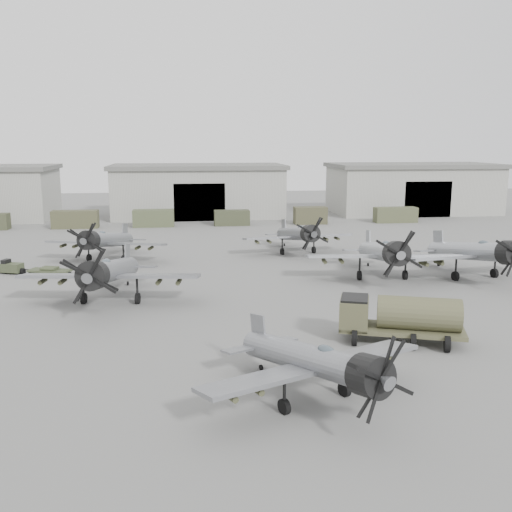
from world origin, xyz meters
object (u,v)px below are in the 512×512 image
(aircraft_near_1, at_px, (318,362))
(aircraft_mid_2, at_px, (384,253))
(tug_trailer, at_px, (26,269))
(aircraft_far_1, at_px, (299,234))
(aircraft_mid_3, at_px, (478,252))
(fuel_tanker, at_px, (400,316))
(aircraft_far_0, at_px, (105,240))
(aircraft_mid_1, at_px, (109,272))

(aircraft_near_1, height_order, aircraft_mid_2, aircraft_mid_2)
(aircraft_near_1, bearing_deg, tug_trailer, 100.56)
(aircraft_mid_2, height_order, aircraft_far_1, aircraft_mid_2)
(aircraft_near_1, height_order, aircraft_mid_3, aircraft_mid_3)
(aircraft_mid_3, height_order, tug_trailer, aircraft_mid_3)
(aircraft_mid_2, xyz_separation_m, tug_trailer, (-33.06, 6.53, -2.03))
(aircraft_near_1, distance_m, fuel_tanker, 10.82)
(aircraft_far_1, bearing_deg, aircraft_far_0, 177.24)
(tug_trailer, bearing_deg, aircraft_far_0, 54.12)
(aircraft_mid_2, xyz_separation_m, fuel_tanker, (-4.62, -16.03, -0.85))
(aircraft_mid_1, height_order, aircraft_far_1, aircraft_mid_1)
(aircraft_far_0, height_order, fuel_tanker, aircraft_far_0)
(tug_trailer, bearing_deg, aircraft_mid_3, 8.96)
(aircraft_mid_3, xyz_separation_m, fuel_tanker, (-13.25, -15.19, -0.84))
(aircraft_far_0, height_order, tug_trailer, aircraft_far_0)
(aircraft_far_1, bearing_deg, aircraft_mid_2, -75.72)
(aircraft_mid_1, height_order, aircraft_mid_3, aircraft_mid_1)
(fuel_tanker, bearing_deg, aircraft_mid_1, 169.11)
(aircraft_mid_2, height_order, tug_trailer, aircraft_mid_2)
(aircraft_mid_2, height_order, aircraft_mid_3, aircraft_mid_2)
(aircraft_far_1, bearing_deg, aircraft_mid_1, -143.42)
(aircraft_near_1, xyz_separation_m, fuel_tanker, (7.21, 8.06, -0.48))
(aircraft_mid_3, bearing_deg, aircraft_mid_1, 178.37)
(aircraft_near_1, relative_size, fuel_tanker, 1.45)
(aircraft_far_1, height_order, tug_trailer, aircraft_far_1)
(aircraft_mid_2, height_order, aircraft_far_0, aircraft_mid_2)
(aircraft_mid_1, distance_m, aircraft_far_1, 25.91)
(aircraft_far_0, relative_size, aircraft_far_1, 1.02)
(aircraft_mid_1, xyz_separation_m, aircraft_mid_3, (32.47, 4.12, -0.01))
(aircraft_near_1, xyz_separation_m, aircraft_mid_2, (11.83, 24.09, 0.37))
(aircraft_mid_2, relative_size, aircraft_mid_3, 1.00)
(aircraft_far_0, height_order, aircraft_far_1, aircraft_far_0)
(aircraft_mid_3, relative_size, fuel_tanker, 1.74)
(aircraft_far_0, xyz_separation_m, tug_trailer, (-6.80, -4.78, -1.80))
(aircraft_far_0, distance_m, tug_trailer, 8.51)
(aircraft_mid_1, xyz_separation_m, tug_trailer, (-9.23, 11.50, -2.03))
(aircraft_far_0, bearing_deg, aircraft_near_1, -52.09)
(aircraft_mid_1, distance_m, aircraft_far_0, 16.46)
(aircraft_mid_2, bearing_deg, aircraft_mid_1, -162.73)
(aircraft_far_0, distance_m, aircraft_far_1, 21.11)
(aircraft_far_1, distance_m, tug_trailer, 28.65)
(aircraft_near_1, relative_size, aircraft_mid_2, 0.83)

